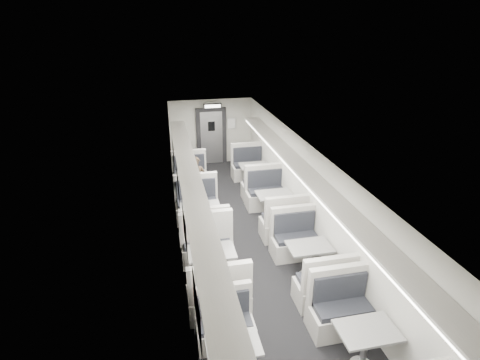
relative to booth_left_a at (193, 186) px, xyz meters
name	(u,v)px	position (x,y,z in m)	size (l,w,h in m)	color
room	(249,205)	(1.00, -3.09, 0.80)	(3.24, 12.24, 2.64)	black
booth_left_a	(193,186)	(0.00, 0.00, 0.00)	(1.10, 2.24, 1.20)	beige
booth_left_b	(201,221)	(0.00, -2.23, 0.02)	(1.16, 2.36, 1.26)	beige
booth_left_c	(212,267)	(0.00, -4.13, 0.01)	(1.13, 2.29, 1.23)	beige
booth_right_a	(254,176)	(2.00, 0.34, 0.00)	(1.11, 2.24, 1.20)	beige
booth_right_b	(274,207)	(2.00, -1.86, 0.01)	(1.13, 2.30, 1.23)	beige
booth_right_c	(308,261)	(2.00, -4.31, -0.01)	(1.08, 2.18, 1.17)	beige
booth_right_d	(364,348)	(2.00, -6.61, -0.01)	(1.09, 2.20, 1.18)	beige
passenger	(197,181)	(0.10, -0.46, 0.34)	(0.54, 0.35, 1.47)	black
window_a	(173,154)	(-0.49, 0.31, 0.95)	(0.02, 1.18, 0.84)	black
window_b	(178,183)	(-0.49, -1.89, 0.95)	(0.02, 1.18, 0.84)	black
window_c	(185,229)	(-0.49, -4.09, 0.95)	(0.02, 1.18, 0.84)	black
window_d	(197,309)	(-0.49, -6.29, 0.95)	(0.02, 1.18, 0.84)	black
luggage_rack_left	(193,186)	(-0.24, -3.39, 1.52)	(0.46, 10.40, 0.09)	beige
luggage_rack_right	(308,176)	(2.24, -3.39, 1.52)	(0.46, 10.40, 0.09)	beige
vestibule_door	(212,137)	(1.00, 2.84, 0.64)	(1.10, 0.13, 2.10)	black
exit_sign	(212,106)	(1.00, 2.35, 1.88)	(0.62, 0.12, 0.16)	black
wall_notice	(231,123)	(1.75, 2.83, 1.10)	(0.32, 0.02, 0.40)	silver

